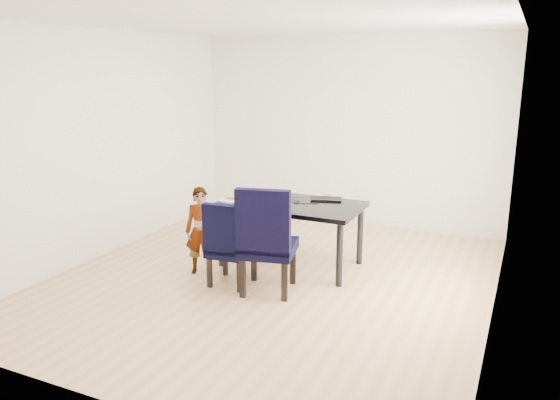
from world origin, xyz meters
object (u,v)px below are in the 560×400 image
at_px(chair_left, 232,243).
at_px(plate, 231,200).
at_px(child, 201,231).
at_px(laptop, 326,198).
at_px(dining_table, 291,234).
at_px(chair_right, 268,238).

height_order(chair_left, plate, chair_left).
relative_size(chair_left, child, 0.93).
relative_size(chair_left, laptop, 2.53).
relative_size(child, laptop, 2.72).
xyz_separation_m(dining_table, chair_right, (0.09, -0.78, 0.19)).
distance_m(dining_table, chair_right, 0.81).
distance_m(dining_table, child, 1.04).
height_order(chair_right, laptop, chair_right).
distance_m(chair_right, child, 0.90).
relative_size(dining_table, child, 1.63).
xyz_separation_m(chair_left, child, (-0.46, 0.13, 0.03)).
bearing_deg(child, dining_table, 15.88).
height_order(dining_table, child, child).
bearing_deg(dining_table, plate, -163.58).
distance_m(chair_left, plate, 0.74).
distance_m(chair_left, chair_right, 0.45).
height_order(chair_right, child, chair_right).
bearing_deg(laptop, chair_right, 63.70).
relative_size(dining_table, chair_right, 1.42).
distance_m(dining_table, plate, 0.81).
relative_size(dining_table, laptop, 4.42).
xyz_separation_m(chair_right, child, (-0.89, 0.13, -0.07)).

